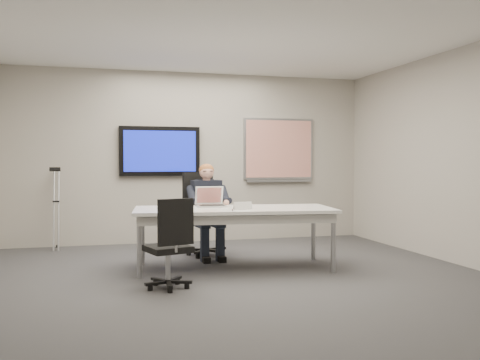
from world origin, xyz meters
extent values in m
cube|color=#323335|center=(0.00, 0.00, 0.00)|extent=(6.00, 6.00, 0.02)
cube|color=white|center=(0.00, 0.00, 2.80)|extent=(6.00, 6.00, 0.02)
cube|color=#ACA69B|center=(0.00, 3.00, 1.40)|extent=(6.00, 0.02, 2.80)
cube|color=#ACA69B|center=(0.00, -3.00, 1.40)|extent=(6.00, 0.02, 2.80)
cube|color=#ACA69B|center=(3.00, 0.00, 1.40)|extent=(0.02, 6.00, 2.80)
cube|color=white|center=(0.14, 0.64, 0.73)|extent=(2.56, 1.31, 0.04)
cube|color=#BABAB6|center=(0.14, 0.64, 0.65)|extent=(2.44, 1.20, 0.10)
cylinder|color=#919399|center=(-1.04, 0.36, 0.36)|extent=(0.06, 0.06, 0.71)
cylinder|color=#919399|center=(1.23, 0.08, 0.36)|extent=(0.06, 0.06, 0.71)
cylinder|color=#919399|center=(-0.94, 1.21, 0.36)|extent=(0.06, 0.06, 0.71)
cylinder|color=#919399|center=(1.33, 0.93, 0.36)|extent=(0.06, 0.06, 0.71)
cube|color=black|center=(-0.50, 2.95, 1.50)|extent=(1.30, 0.08, 0.80)
cube|color=#0D1890|center=(-0.50, 2.90, 1.50)|extent=(1.16, 0.01, 0.66)
cube|color=#919399|center=(1.55, 2.98, 1.55)|extent=(1.25, 0.04, 1.05)
cube|color=silver|center=(1.55, 2.95, 1.55)|extent=(1.18, 0.01, 0.98)
cube|color=#919399|center=(1.55, 2.94, 1.00)|extent=(1.18, 0.05, 0.04)
cylinder|color=#919399|center=(-0.01, 1.62, 0.31)|extent=(0.07, 0.07, 0.40)
cube|color=black|center=(-0.01, 1.62, 0.51)|extent=(0.64, 0.64, 0.08)
cube|color=black|center=(-0.08, 1.86, 0.88)|extent=(0.47, 0.18, 0.58)
cylinder|color=#919399|center=(-0.79, -0.19, 0.25)|extent=(0.05, 0.05, 0.33)
cube|color=black|center=(-0.79, -0.19, 0.42)|extent=(0.52, 0.52, 0.06)
cube|color=black|center=(-0.74, -0.38, 0.72)|extent=(0.38, 0.15, 0.47)
cube|color=black|center=(-0.01, 1.59, 0.79)|extent=(0.42, 0.26, 0.55)
cube|color=#3A2217|center=(-0.01, 1.47, 0.82)|extent=(0.21, 0.04, 0.27)
sphere|color=#DE9D87|center=(-0.01, 1.56, 1.19)|extent=(0.20, 0.20, 0.20)
ellipsoid|color=brown|center=(-0.01, 1.57, 1.21)|extent=(0.21, 0.21, 0.18)
cube|color=silver|center=(-0.09, 0.86, 0.76)|extent=(0.37, 0.27, 0.02)
cube|color=black|center=(-0.09, 0.85, 0.78)|extent=(0.31, 0.19, 0.00)
cube|color=silver|center=(-0.09, 1.03, 0.89)|extent=(0.37, 0.10, 0.24)
cube|color=red|center=(-0.09, 1.02, 0.90)|extent=(0.32, 0.08, 0.20)
cylinder|color=black|center=(0.04, 0.34, 0.76)|extent=(0.04, 0.14, 0.01)
camera|label=1|loc=(-1.53, -5.76, 1.33)|focal=40.00mm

